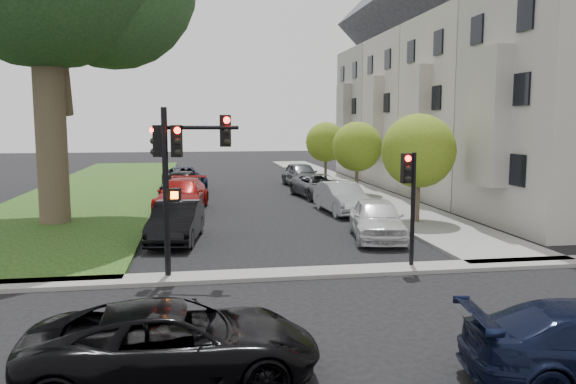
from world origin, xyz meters
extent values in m
plane|color=black|center=(0.00, 0.00, 0.00)|extent=(140.00, 140.00, 0.00)
cube|color=black|center=(-9.00, 24.00, 0.06)|extent=(8.00, 44.00, 0.12)
cube|color=slate|center=(6.75, 24.00, 0.06)|extent=(3.50, 44.00, 0.12)
cube|color=slate|center=(0.00, 2.00, 0.06)|extent=(60.00, 1.00, 0.12)
cube|color=#B9B2A5|center=(12.50, 8.00, 5.00)|extent=(7.00, 7.40, 10.00)
cube|color=#B9B2A5|center=(8.65, 8.00, 4.50)|extent=(0.70, 2.20, 5.50)
cube|color=black|center=(8.95, 8.00, 5.50)|extent=(0.08, 3.60, 6.00)
cube|color=#A69D89|center=(12.50, 15.50, 5.00)|extent=(7.00, 7.40, 10.00)
cube|color=#A69D89|center=(8.65, 15.50, 4.50)|extent=(0.70, 2.20, 5.50)
cube|color=black|center=(8.95, 15.50, 5.50)|extent=(0.08, 3.60, 6.00)
cube|color=#BBB3A4|center=(12.50, 23.00, 5.00)|extent=(7.00, 7.40, 10.00)
cube|color=#BBB3A4|center=(8.65, 23.00, 4.50)|extent=(0.70, 2.20, 5.50)
cube|color=black|center=(8.95, 23.00, 5.50)|extent=(0.08, 3.60, 6.00)
cube|color=#9D9990|center=(12.50, 30.50, 5.00)|extent=(7.00, 7.40, 10.00)
cube|color=#30303C|center=(12.50, 30.50, 12.47)|extent=(7.00, 7.55, 7.00)
cube|color=#9D9990|center=(8.65, 30.50, 4.50)|extent=(0.70, 2.20, 5.50)
cube|color=black|center=(8.95, 30.50, 5.50)|extent=(0.08, 3.60, 6.00)
cylinder|color=brown|center=(-8.89, 11.39, 4.51)|extent=(1.24, 1.24, 9.03)
cylinder|color=brown|center=(6.20, 9.10, 1.11)|extent=(0.22, 0.22, 2.22)
sphere|color=#5E761A|center=(6.20, 9.10, 3.11)|extent=(3.11, 3.11, 3.11)
cylinder|color=brown|center=(6.20, 18.22, 1.03)|extent=(0.21, 0.21, 2.06)
sphere|color=#5E761A|center=(6.20, 18.22, 2.89)|extent=(2.89, 2.89, 2.89)
cylinder|color=brown|center=(6.20, 26.23, 1.03)|extent=(0.21, 0.21, 2.05)
sphere|color=#5E761A|center=(6.20, 26.23, 2.88)|extent=(2.88, 2.88, 2.88)
cylinder|color=black|center=(-3.80, 2.20, 2.35)|extent=(0.20, 0.20, 4.69)
cylinder|color=black|center=(-2.81, 2.20, 4.15)|extent=(1.96, 0.56, 0.11)
cube|color=black|center=(-3.48, 2.20, 3.79)|extent=(0.32, 0.29, 0.86)
cube|color=black|center=(-2.18, 2.20, 4.06)|extent=(0.32, 0.29, 0.86)
cube|color=black|center=(-3.98, 2.43, 3.79)|extent=(0.29, 0.32, 0.86)
sphere|color=#FF0C05|center=(-3.48, 2.06, 4.08)|extent=(0.18, 0.18, 0.18)
sphere|color=black|center=(-3.48, 2.06, 3.50)|extent=(0.18, 0.18, 0.18)
cube|color=black|center=(-3.57, 2.20, 2.35)|extent=(0.36, 0.29, 0.34)
cube|color=#FF5905|center=(-3.57, 2.07, 2.35)|extent=(0.20, 0.03, 0.20)
cylinder|color=black|center=(3.23, 2.20, 1.71)|extent=(0.13, 0.13, 3.43)
cube|color=black|center=(3.01, 2.20, 2.98)|extent=(0.28, 0.25, 0.86)
sphere|color=#FF0C05|center=(3.01, 2.06, 3.27)|extent=(0.18, 0.18, 0.18)
imported|color=black|center=(-3.39, -4.10, 0.67)|extent=(4.89, 2.38, 1.34)
imported|color=silver|center=(3.55, 6.42, 0.75)|extent=(2.54, 4.67, 1.51)
imported|color=#999BA0|center=(3.79, 12.42, 0.73)|extent=(1.90, 4.56, 1.46)
imported|color=#3F4247|center=(3.90, 17.87, 0.67)|extent=(2.90, 5.10, 1.34)
imported|color=#3F4247|center=(3.93, 23.63, 0.80)|extent=(2.30, 4.87, 1.61)
imported|color=black|center=(-3.73, 7.14, 0.72)|extent=(2.07, 4.55, 1.45)
imported|color=maroon|center=(-3.70, 14.24, 0.78)|extent=(2.86, 5.59, 1.55)
imported|color=black|center=(-3.93, 19.75, 0.77)|extent=(2.54, 4.76, 1.54)
imported|color=black|center=(-3.79, 23.58, 0.70)|extent=(3.24, 5.40, 1.40)
camera|label=1|loc=(-2.96, -13.16, 4.30)|focal=35.00mm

